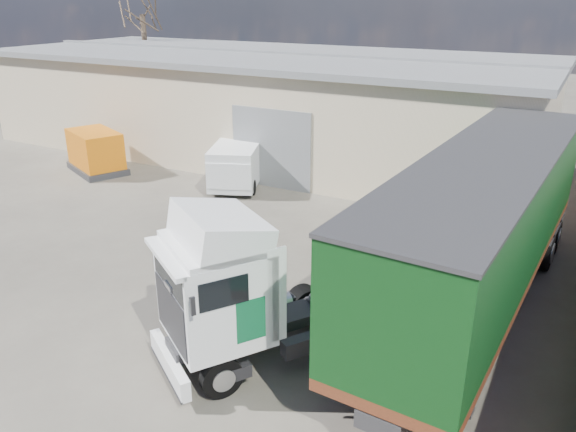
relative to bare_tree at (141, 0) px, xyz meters
The scene contains 7 objects.
ground 28.05m from the bare_tree, 48.01° to the right, with size 120.00×120.00×0.00m, color #2A2722.
warehouse 13.70m from the bare_tree, 18.45° to the right, with size 30.60×12.60×5.42m.
bare_tree is the anchor object (origin of this frame).
tractor_unit 31.54m from the bare_tree, 44.42° to the right, with size 5.15×6.19×4.05m.
box_trailer 31.65m from the bare_tree, 32.18° to the right, with size 3.72×13.72×4.51m.
panel_van 19.09m from the bare_tree, 35.70° to the right, with size 3.65×5.24×1.98m.
orange_skip 15.70m from the bare_tree, 59.42° to the right, with size 3.81×3.18×2.04m.
Camera 1 is at (10.41, -11.28, 8.28)m, focal length 35.00 mm.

